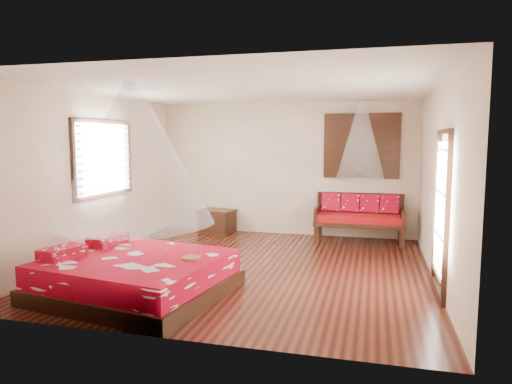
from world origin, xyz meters
The scene contains 10 objects.
room centered at (0.00, 0.00, 1.40)m, with size 5.54×5.54×2.84m.
bed centered at (-1.15, -1.60, 0.25)m, with size 2.50×2.32×0.65m.
daybed centered at (1.60, 2.38, 0.52)m, with size 1.73×0.77×0.94m.
storage_chest centered at (-1.43, 2.45, 0.26)m, with size 0.84×0.69×0.51m.
shutter_panel centered at (1.60, 2.72, 1.90)m, with size 1.52×0.06×1.32m.
window_left centered at (-2.71, 0.20, 1.70)m, with size 0.10×1.74×1.34m.
glazed_door centered at (2.72, -0.60, 1.07)m, with size 0.08×1.02×2.16m.
wine_tray centered at (-0.38, -1.52, 0.55)m, with size 0.24×0.24×0.20m.
mosquito_net_main centered at (-1.13, -1.60, 1.85)m, with size 2.06×2.06×1.80m, color white.
mosquito_net_daybed centered at (1.60, 2.25, 2.00)m, with size 0.94×0.94×1.50m, color white.
Camera 1 is at (1.86, -6.84, 2.03)m, focal length 32.00 mm.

